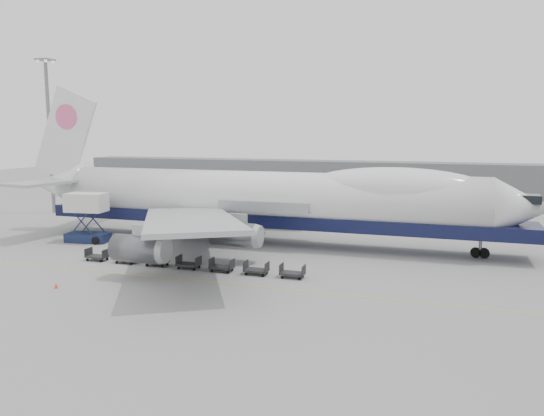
% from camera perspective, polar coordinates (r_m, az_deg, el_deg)
% --- Properties ---
extents(ground, '(260.00, 260.00, 0.00)m').
position_cam_1_polar(ground, '(55.14, -4.86, -6.23)').
color(ground, gray).
rests_on(ground, ground).
extents(apron_line, '(60.00, 0.15, 0.01)m').
position_cam_1_polar(apron_line, '(49.87, -7.57, -7.85)').
color(apron_line, gold).
rests_on(apron_line, ground).
extents(hangar, '(110.00, 8.00, 7.00)m').
position_cam_1_polar(hangar, '(123.48, 3.56, 3.51)').
color(hangar, slate).
rests_on(hangar, ground).
extents(floodlight_mast, '(2.40, 2.40, 25.43)m').
position_cam_1_polar(floodlight_mast, '(96.47, -22.84, 7.94)').
color(floodlight_mast, slate).
rests_on(floodlight_mast, ground).
extents(airliner, '(67.00, 55.30, 19.98)m').
position_cam_1_polar(airliner, '(64.90, -0.26, 1.06)').
color(airliner, white).
rests_on(airliner, ground).
extents(catering_truck, '(5.50, 4.10, 6.15)m').
position_cam_1_polar(catering_truck, '(69.90, -19.28, -0.69)').
color(catering_truck, '#172145').
rests_on(catering_truck, ground).
extents(traffic_cone, '(0.34, 0.34, 0.50)m').
position_cam_1_polar(traffic_cone, '(51.14, -22.21, -7.72)').
color(traffic_cone, '#FF460D').
rests_on(traffic_cone, ground).
extents(dolly_0, '(2.30, 1.35, 1.30)m').
position_cam_1_polar(dolly_0, '(60.09, -18.28, -4.89)').
color(dolly_0, '#2D2D30').
rests_on(dolly_0, ground).
extents(dolly_1, '(2.30, 1.35, 1.30)m').
position_cam_1_polar(dolly_1, '(58.04, -15.38, -5.23)').
color(dolly_1, '#2D2D30').
rests_on(dolly_1, ground).
extents(dolly_2, '(2.30, 1.35, 1.30)m').
position_cam_1_polar(dolly_2, '(56.15, -12.27, -5.57)').
color(dolly_2, '#2D2D30').
rests_on(dolly_2, ground).
extents(dolly_3, '(2.30, 1.35, 1.30)m').
position_cam_1_polar(dolly_3, '(54.44, -8.95, -5.92)').
color(dolly_3, '#2D2D30').
rests_on(dolly_3, ground).
extents(dolly_4, '(2.30, 1.35, 1.30)m').
position_cam_1_polar(dolly_4, '(52.92, -5.42, -6.27)').
color(dolly_4, '#2D2D30').
rests_on(dolly_4, ground).
extents(dolly_5, '(2.30, 1.35, 1.30)m').
position_cam_1_polar(dolly_5, '(51.62, -1.69, -6.61)').
color(dolly_5, '#2D2D30').
rests_on(dolly_5, ground).
extents(dolly_6, '(2.30, 1.35, 1.30)m').
position_cam_1_polar(dolly_6, '(50.54, 2.22, -6.94)').
color(dolly_6, '#2D2D30').
rests_on(dolly_6, ground).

